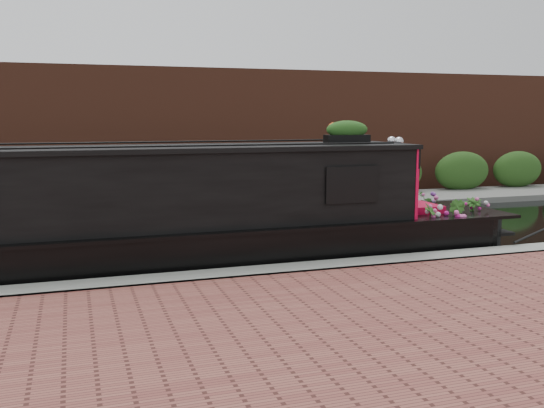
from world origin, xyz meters
name	(u,v)px	position (x,y,z in m)	size (l,w,h in m)	color
ground	(240,241)	(0.00, 0.00, 0.00)	(80.00, 80.00, 0.00)	black
near_bank_coping	(297,283)	(0.00, -3.30, 0.00)	(40.00, 0.60, 0.50)	gray
near_bank_pavers	(434,383)	(0.00, -7.00, 0.00)	(40.00, 7.00, 0.50)	brown
far_bank_path	(199,211)	(0.00, 4.20, 0.00)	(40.00, 2.40, 0.34)	slate
far_hedge	(192,206)	(0.00, 5.10, 0.00)	(40.00, 1.10, 2.80)	#254918
far_brick_wall	(180,197)	(0.00, 7.20, 0.00)	(40.00, 1.00, 8.00)	brown
narrowboat	(186,222)	(-1.43, -1.88, 0.78)	(11.25, 1.99, 2.66)	black
rope_fender	(486,237)	(4.51, -1.88, 0.16)	(0.33, 0.33, 0.38)	brown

